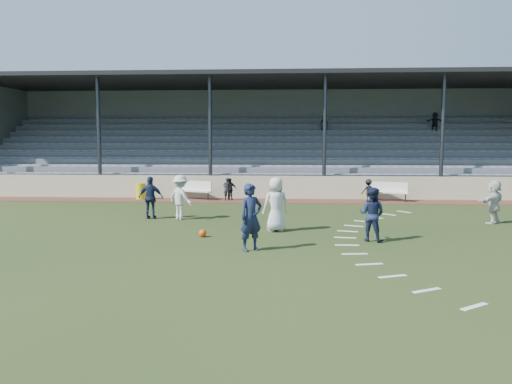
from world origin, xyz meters
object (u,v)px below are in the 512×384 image
at_px(trash_bin, 141,191).
at_px(player_navy_lead, 251,217).
at_px(bench_left, 194,188).
at_px(player_white_lead, 276,204).
at_px(bench_right, 388,190).
at_px(football, 203,233).

xyz_separation_m(trash_bin, player_navy_lead, (6.58, -11.63, 0.51)).
distance_m(bench_left, trash_bin, 2.78).
distance_m(player_white_lead, player_navy_lead, 3.08).
bearing_deg(trash_bin, bench_right, 0.42).
relative_size(trash_bin, football, 3.38).
bearing_deg(player_navy_lead, player_white_lead, 42.61).
height_order(bench_left, player_white_lead, player_white_lead).
xyz_separation_m(bench_right, player_navy_lead, (-6.09, -11.72, 0.36)).
bearing_deg(bench_right, player_white_lead, -103.19).
bearing_deg(player_white_lead, bench_left, -84.96).
xyz_separation_m(bench_left, player_white_lead, (4.43, -8.81, 0.34)).
bearing_deg(player_white_lead, player_navy_lead, 56.56).
relative_size(trash_bin, player_white_lead, 0.45).
distance_m(bench_right, football, 12.56).
bearing_deg(player_navy_lead, trash_bin, 83.86).
distance_m(trash_bin, player_white_lead, 11.24).
bearing_deg(trash_bin, player_navy_lead, -60.50).
distance_m(bench_left, football, 10.19).
distance_m(trash_bin, player_navy_lead, 13.37).
bearing_deg(player_navy_lead, bench_left, 72.21).
height_order(player_white_lead, player_navy_lead, player_navy_lead).
height_order(bench_left, player_navy_lead, player_navy_lead).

